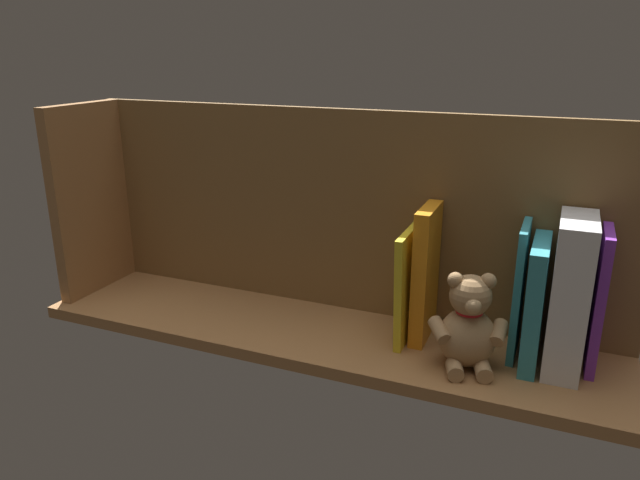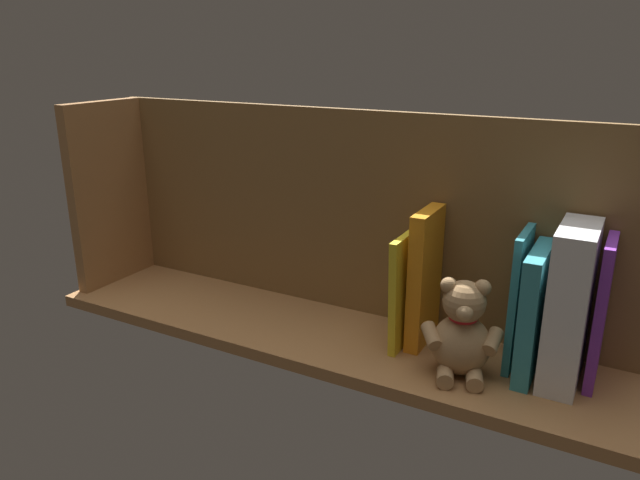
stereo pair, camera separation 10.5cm
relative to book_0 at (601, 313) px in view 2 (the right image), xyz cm
name	(u,v)px [view 2 (the right image)]	position (x,y,z in cm)	size (l,w,h in cm)	color
ground_plane	(320,333)	(45.92, 4.27, -12.67)	(107.51, 25.79, 2.20)	#9E6B3D
shelf_back_panel	(347,213)	(45.92, -6.38, 7.91)	(107.51, 1.50, 38.96)	brown
shelf_side_divider	(109,193)	(97.68, 4.27, 7.91)	(2.40, 19.79, 38.96)	#9E6B3D
book_0	(601,313)	(0.00, 0.00, 0.00)	(1.47, 10.45, 23.14)	purple
dictionary_thick_white	(569,306)	(4.33, 1.83, 0.96)	(5.55, 13.92, 25.05)	silver
book_1	(534,312)	(9.25, 1.88, -1.24)	(2.64, 14.21, 20.67)	teal
book_2	(518,299)	(12.00, 0.19, -0.24)	(1.22, 10.82, 22.66)	teal
teddy_bear	(462,333)	(18.70, 7.72, -4.48)	(12.49, 12.09, 16.11)	tan
book_3	(425,278)	(27.64, 0.29, 0.44)	(2.56, 11.02, 24.01)	orange
book_4	(407,288)	(30.40, 1.49, -1.63)	(1.31, 13.42, 19.88)	yellow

